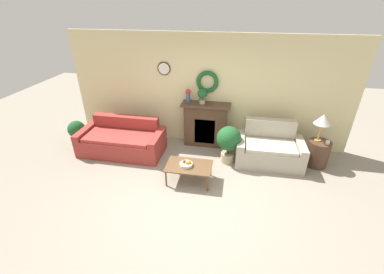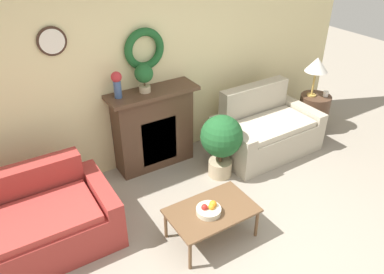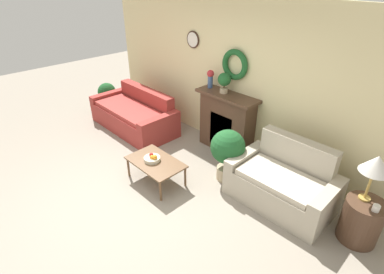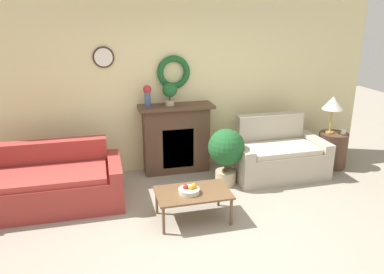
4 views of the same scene
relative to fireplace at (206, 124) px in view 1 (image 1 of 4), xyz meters
name	(u,v)px [view 1 (image 1 of 4)]	position (x,y,z in m)	size (l,w,h in m)	color
ground_plane	(190,200)	(0.01, -2.15, -0.57)	(16.00, 16.00, 0.00)	gray
wall_back	(208,91)	(0.00, 0.21, 0.79)	(6.80, 0.16, 2.70)	beige
fireplace	(206,124)	(0.00, 0.00, 0.00)	(1.18, 0.41, 1.12)	#4C3323
couch_left	(122,141)	(-1.93, -0.72, -0.27)	(1.99, 0.96, 0.81)	#9E332D
loveseat_right	(269,149)	(1.53, -0.53, -0.25)	(1.48, 0.88, 0.93)	#B2A893
coffee_table	(189,167)	(-0.12, -1.57, -0.22)	(0.92, 0.58, 0.38)	brown
fruit_bowl	(186,164)	(-0.17, -1.59, -0.14)	(0.26, 0.26, 0.12)	beige
side_table_by_loveseat	(318,153)	(2.60, -0.47, -0.27)	(0.47, 0.47, 0.59)	#4C3323
table_lamp	(323,120)	(2.54, -0.42, 0.52)	(0.34, 0.34, 0.62)	#B28E42
mug	(328,142)	(2.70, -0.55, 0.06)	(0.08, 0.08, 0.08)	silver
vase_on_mantel_left	(188,95)	(-0.44, 0.01, 0.75)	(0.13, 0.13, 0.33)	#3D5684
potted_plant_on_mantel	(202,95)	(-0.09, -0.01, 0.78)	(0.23, 0.23, 0.36)	tan
potted_plant_floor_by_couch	(77,131)	(-3.15, -0.66, -0.14)	(0.42, 0.42, 0.69)	tan
potted_plant_floor_by_loveseat	(229,141)	(0.61, -0.70, -0.02)	(0.55, 0.55, 0.88)	tan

